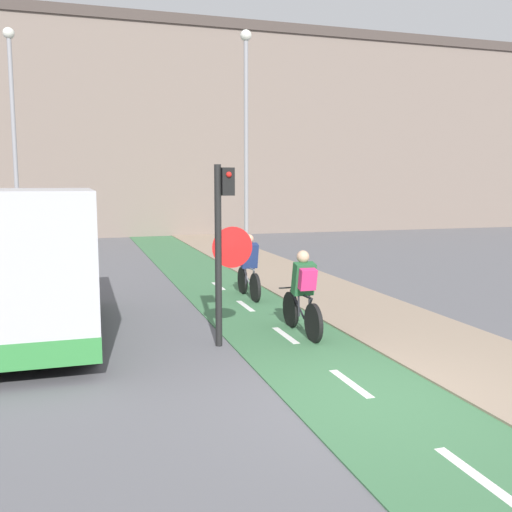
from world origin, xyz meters
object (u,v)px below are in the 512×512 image
object	(u,v)px
street_lamp_far	(13,124)
cyclist_far	(249,270)
traffic_light_pole	(223,234)
van	(34,265)
cyclist_near	(303,295)
street_lamp_sidewalk	(246,125)

from	to	relation	value
street_lamp_far	cyclist_far	bearing A→B (deg)	-54.28
cyclist_far	street_lamp_far	bearing A→B (deg)	125.72
traffic_light_pole	van	size ratio (longest dim) A/B	0.55
cyclist_near	van	xyz separation A→B (m)	(-4.43, 1.28, 0.54)
cyclist_far	traffic_light_pole	bearing A→B (deg)	-112.52
traffic_light_pole	van	world-z (taller)	traffic_light_pole
traffic_light_pole	cyclist_near	distance (m)	1.85
street_lamp_far	van	xyz separation A→B (m)	(1.15, -9.91, -3.29)
traffic_light_pole	street_lamp_far	size ratio (longest dim) A/B	0.39
street_lamp_sidewalk	cyclist_far	world-z (taller)	street_lamp_sidewalk
street_lamp_sidewalk	van	size ratio (longest dim) A/B	1.40
street_lamp_sidewalk	cyclist_near	xyz separation A→B (m)	(-1.56, -8.86, -3.78)
traffic_light_pole	cyclist_near	xyz separation A→B (m)	(1.46, 0.20, -1.12)
traffic_light_pole	street_lamp_sidewalk	size ratio (longest dim) A/B	0.40
street_lamp_far	cyclist_near	world-z (taller)	street_lamp_far
street_lamp_far	cyclist_near	size ratio (longest dim) A/B	4.33
street_lamp_sidewalk	cyclist_near	world-z (taller)	street_lamp_sidewalk
cyclist_far	street_lamp_sidewalk	bearing A→B (deg)	74.37
street_lamp_far	cyclist_far	world-z (taller)	street_lamp_far
cyclist_near	van	bearing A→B (deg)	163.86
street_lamp_sidewalk	cyclist_near	bearing A→B (deg)	-99.97
cyclist_far	van	distance (m)	4.97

